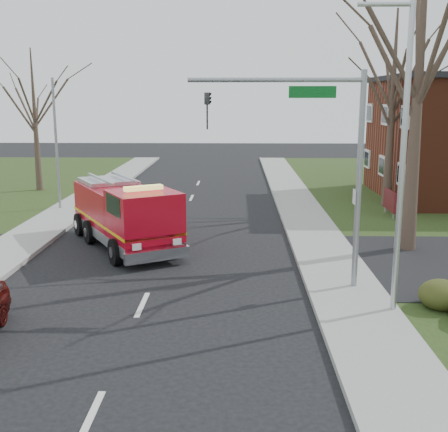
{
  "coord_description": "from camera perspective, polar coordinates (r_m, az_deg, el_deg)",
  "views": [
    {
      "loc": [
        2.78,
        -15.56,
        5.99
      ],
      "look_at": [
        2.33,
        3.3,
        2.0
      ],
      "focal_mm": 45.0,
      "sensor_mm": 36.0,
      "label": 1
    }
  ],
  "objects": [
    {
      "name": "ground",
      "position": [
        16.9,
        -8.3,
        -8.94
      ],
      "size": [
        120.0,
        120.0,
        0.0
      ],
      "primitive_type": "plane",
      "color": "black",
      "rests_on": "ground"
    },
    {
      "name": "sidewalk_right",
      "position": [
        16.99,
        13.03,
        -8.75
      ],
      "size": [
        2.4,
        80.0,
        0.15
      ],
      "primitive_type": "cube",
      "color": "gray",
      "rests_on": "ground"
    },
    {
      "name": "health_center_sign",
      "position": [
        29.55,
        16.49,
        1.49
      ],
      "size": [
        0.12,
        2.0,
        1.4
      ],
      "color": "#551418",
      "rests_on": "ground"
    },
    {
      "name": "bare_tree_near",
      "position": [
        22.63,
        19.31,
        14.91
      ],
      "size": [
        6.0,
        6.0,
        12.0
      ],
      "color": "#34281F",
      "rests_on": "ground"
    },
    {
      "name": "bare_tree_far",
      "position": [
        31.65,
        16.81,
        12.35
      ],
      "size": [
        5.25,
        5.25,
        10.5
      ],
      "color": "#34281F",
      "rests_on": "ground"
    },
    {
      "name": "bare_tree_left",
      "position": [
        37.79,
        -18.74,
        10.68
      ],
      "size": [
        4.5,
        4.5,
        9.0
      ],
      "color": "#34281F",
      "rests_on": "ground"
    },
    {
      "name": "traffic_signal_mast",
      "position": [
        17.28,
        9.52,
        7.53
      ],
      "size": [
        5.29,
        0.18,
        6.8
      ],
      "color": "gray",
      "rests_on": "ground"
    },
    {
      "name": "streetlight_pole",
      "position": [
        15.74,
        17.53,
        6.15
      ],
      "size": [
        1.48,
        0.16,
        8.4
      ],
      "color": "#B7BABF",
      "rests_on": "ground"
    },
    {
      "name": "utility_pole_far",
      "position": [
        31.17,
        -16.66,
        6.87
      ],
      "size": [
        0.14,
        0.14,
        7.0
      ],
      "primitive_type": "cylinder",
      "color": "gray",
      "rests_on": "ground"
    },
    {
      "name": "fire_engine",
      "position": [
        23.08,
        -9.99,
        -0.01
      ],
      "size": [
        5.55,
        7.27,
        2.83
      ],
      "rotation": [
        0.0,
        0.0,
        0.52
      ],
      "color": "#A90718",
      "rests_on": "ground"
    }
  ]
}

